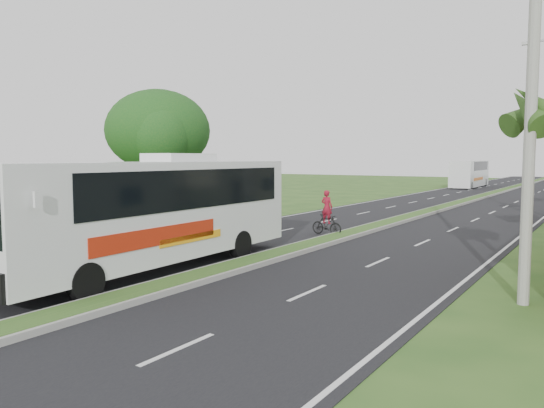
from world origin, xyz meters
The scene contains 10 objects.
ground centered at (0.00, 0.00, 0.00)m, with size 180.00×180.00×0.00m, color #2B501D.
road_asphalt centered at (0.00, 20.00, 0.01)m, with size 14.00×160.00×0.02m, color black.
median_strip centered at (0.00, 20.00, 0.10)m, with size 1.20×160.00×0.18m.
lane_edge_left centered at (-6.70, 20.00, 0.00)m, with size 0.12×160.00×0.01m, color silver.
lane_edge_right centered at (6.70, 20.00, 0.00)m, with size 0.12×160.00×0.01m, color silver.
shade_tree centered at (-12.11, 10.02, 5.03)m, with size 6.30×6.00×7.54m.
utility_pole_a centered at (8.50, 2.00, 5.67)m, with size 1.60×0.28×11.00m.
coach_bus_main centered at (-2.01, -0.03, 2.07)m, with size 2.75×11.73×3.77m.
coach_bus_far centered at (-4.86, 55.64, 1.85)m, with size 2.67×11.27×3.27m.
motorcyclist centered at (-1.00, 9.85, 0.76)m, with size 1.63×0.59×2.12m.
Camera 1 is at (10.30, -12.19, 3.63)m, focal length 35.00 mm.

